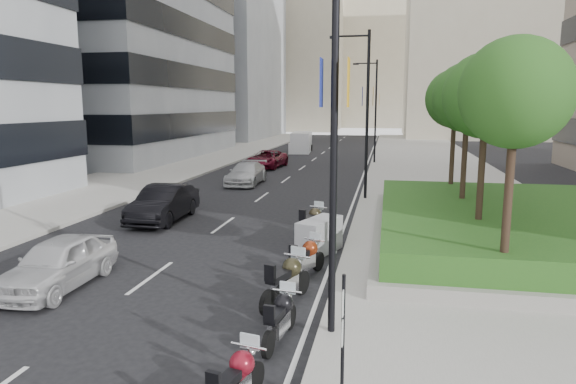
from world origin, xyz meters
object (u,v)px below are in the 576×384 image
(car_b, at_px, (164,203))
(delivery_van, at_px, (301,143))
(motorcycle_6, at_px, (312,222))
(motorcycle_3, at_px, (287,281))
(motorcycle_2, at_px, (280,318))
(motorcycle_1, at_px, (236,383))
(motorcycle_4, at_px, (306,259))
(lamp_post_0, at_px, (327,109))
(car_a, at_px, (58,263))
(car_c, at_px, (246,173))
(lamp_post_1, at_px, (364,107))
(car_d, at_px, (267,159))
(motorcycle_5, at_px, (319,236))
(parking_sign, at_px, (343,336))
(lamp_post_2, at_px, (374,106))

(car_b, bearing_deg, delivery_van, 87.68)
(motorcycle_6, bearing_deg, motorcycle_3, -157.25)
(motorcycle_2, xyz_separation_m, motorcycle_3, (-0.28, 2.15, 0.09))
(motorcycle_2, xyz_separation_m, motorcycle_6, (-0.64, 9.13, 0.06))
(motorcycle_1, bearing_deg, motorcycle_4, 11.65)
(lamp_post_0, distance_m, car_b, 13.97)
(motorcycle_4, distance_m, car_a, 7.14)
(lamp_post_0, distance_m, motorcycle_3, 4.90)
(car_b, bearing_deg, car_c, 84.82)
(lamp_post_1, relative_size, motorcycle_4, 4.34)
(car_a, relative_size, car_d, 0.82)
(motorcycle_5, height_order, car_b, car_b)
(motorcycle_6, bearing_deg, car_a, 157.99)
(motorcycle_2, relative_size, car_d, 0.39)
(delivery_van, bearing_deg, parking_sign, -84.34)
(car_d, bearing_deg, car_b, -85.01)
(parking_sign, bearing_deg, car_d, 105.33)
(parking_sign, xyz_separation_m, car_c, (-8.46, 24.48, -0.75))
(motorcycle_2, bearing_deg, car_d, 20.93)
(car_a, bearing_deg, motorcycle_6, 47.37)
(lamp_post_2, xyz_separation_m, delivery_van, (-8.09, 9.87, -4.04))
(motorcycle_2, xyz_separation_m, car_c, (-6.88, 21.90, 0.17))
(parking_sign, bearing_deg, motorcycle_2, 121.46)
(motorcycle_2, relative_size, car_b, 0.42)
(lamp_post_0, distance_m, parking_sign, 4.74)
(motorcycle_5, distance_m, delivery_van, 39.01)
(motorcycle_1, xyz_separation_m, car_c, (-6.70, 24.66, 0.17))
(lamp_post_0, xyz_separation_m, lamp_post_1, (0.00, 17.00, 0.00))
(parking_sign, relative_size, motorcycle_3, 1.09)
(motorcycle_4, relative_size, motorcycle_5, 0.95)
(motorcycle_3, distance_m, motorcycle_5, 4.79)
(motorcycle_2, height_order, delivery_van, delivery_van)
(parking_sign, distance_m, motorcycle_2, 3.15)
(motorcycle_6, height_order, delivery_van, delivery_van)
(motorcycle_2, bearing_deg, car_b, 42.51)
(parking_sign, xyz_separation_m, motorcycle_4, (-1.69, 6.92, -0.88))
(lamp_post_2, distance_m, motorcycle_5, 28.85)
(motorcycle_2, xyz_separation_m, car_a, (-6.89, 2.13, 0.18))
(car_b, xyz_separation_m, car_c, (0.70, 11.24, -0.09))
(motorcycle_5, bearing_deg, lamp_post_2, 19.00)
(motorcycle_4, bearing_deg, car_d, 37.15)
(motorcycle_5, bearing_deg, motorcycle_3, -161.68)
(lamp_post_2, height_order, delivery_van, lamp_post_2)
(lamp_post_2, relative_size, motorcycle_2, 4.40)
(motorcycle_4, bearing_deg, motorcycle_1, -159.17)
(car_c, bearing_deg, parking_sign, -71.60)
(lamp_post_2, xyz_separation_m, motorcycle_3, (-1.19, -33.28, -4.43))
(motorcycle_3, distance_m, car_b, 11.22)
(motorcycle_4, height_order, car_c, car_c)
(car_a, bearing_deg, lamp_post_1, 62.11)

